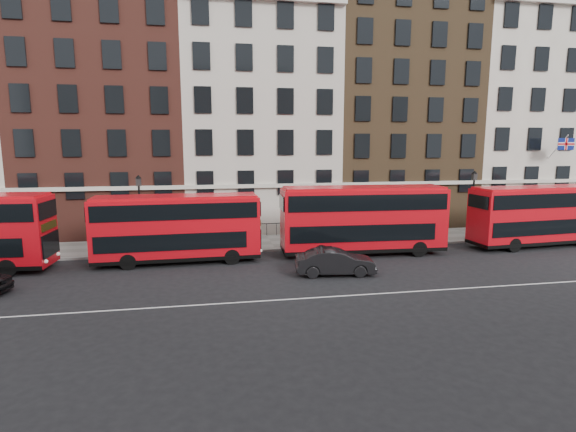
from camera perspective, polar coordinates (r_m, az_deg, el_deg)
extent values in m
plane|color=black|center=(24.51, 1.27, -8.85)|extent=(120.00, 120.00, 0.00)
cube|color=gray|center=(34.48, -2.23, -3.35)|extent=(80.00, 5.00, 0.15)
cube|color=gray|center=(32.07, -1.60, -4.31)|extent=(80.00, 0.30, 0.16)
cube|color=white|center=(22.66, 2.30, -10.39)|extent=(70.00, 0.12, 0.01)
cube|color=brown|center=(41.74, -22.08, 13.29)|extent=(12.80, 10.00, 22.00)
cube|color=#B8B0A2|center=(41.11, -3.81, 11.91)|extent=(12.80, 10.00, 19.00)
cube|color=brown|center=(44.48, 13.22, 12.79)|extent=(12.80, 10.00, 21.00)
cube|color=#BBB1A2|center=(50.86, 26.81, 11.02)|extent=(12.80, 10.00, 20.00)
cube|color=black|center=(30.50, -27.90, -3.15)|extent=(0.26, 2.31, 1.36)
cube|color=black|center=(30.30, -28.06, -1.07)|extent=(0.23, 2.00, 0.44)
cylinder|color=black|center=(30.50, -32.03, -5.62)|extent=(1.07, 0.37, 1.05)
cylinder|color=black|center=(32.56, -30.24, -4.59)|extent=(1.07, 0.37, 1.05)
cube|color=red|center=(29.38, -13.86, -1.47)|extent=(10.35, 2.68, 3.87)
cube|color=black|center=(29.76, -13.72, -4.91)|extent=(10.35, 2.72, 0.24)
cube|color=black|center=(29.52, -14.38, -2.75)|extent=(9.17, 2.73, 1.03)
cube|color=black|center=(29.18, -13.95, 0.85)|extent=(9.96, 2.75, 0.98)
cube|color=red|center=(29.08, -14.01, 2.38)|extent=(10.05, 2.48, 0.18)
cube|color=black|center=(29.75, -3.77, -2.57)|extent=(0.13, 2.16, 1.27)
cube|color=black|center=(29.56, -3.79, -0.58)|extent=(0.12, 1.86, 0.41)
cylinder|color=black|center=(28.74, -7.12, -5.16)|extent=(0.99, 0.30, 0.98)
cylinder|color=black|center=(30.86, -7.45, -4.15)|extent=(0.99, 0.30, 0.98)
cylinder|color=black|center=(28.97, -19.65, -5.52)|extent=(0.99, 0.30, 0.98)
cylinder|color=black|center=(31.08, -19.09, -4.50)|extent=(0.99, 0.30, 0.98)
cube|color=red|center=(31.08, 9.51, -0.39)|extent=(11.22, 3.12, 4.18)
cube|color=black|center=(31.47, 9.41, -3.92)|extent=(11.22, 3.16, 0.25)
cube|color=black|center=(31.12, 8.91, -1.70)|extent=(9.95, 3.15, 1.11)
cube|color=black|center=(30.89, 9.57, 1.98)|extent=(10.80, 3.19, 1.06)
cube|color=red|center=(30.80, 9.61, 3.54)|extent=(10.89, 2.90, 0.19)
cube|color=black|center=(33.31, 18.71, -1.55)|extent=(0.18, 2.33, 1.38)
cube|color=black|center=(33.13, 18.81, 0.38)|extent=(0.17, 2.01, 0.44)
cylinder|color=black|center=(31.64, 16.30, -4.04)|extent=(1.07, 0.34, 1.06)
cylinder|color=black|center=(33.76, 14.67, -3.14)|extent=(1.07, 0.34, 1.06)
cylinder|color=black|center=(29.56, 4.18, -4.62)|extent=(1.07, 0.34, 1.06)
cylinder|color=black|center=(31.82, 3.30, -3.60)|extent=(1.07, 0.34, 1.06)
cube|color=red|center=(37.93, 29.30, 0.10)|extent=(10.73, 3.29, 3.98)
cube|color=black|center=(38.24, 29.08, -2.67)|extent=(10.73, 3.33, 0.24)
cube|color=black|center=(37.83, 28.89, -0.94)|extent=(9.53, 3.28, 1.06)
cube|color=black|center=(37.78, 29.45, 1.94)|extent=(10.33, 3.34, 1.01)
cube|color=red|center=(37.70, 29.55, 3.16)|extent=(10.41, 3.07, 0.18)
cylinder|color=black|center=(41.41, 31.46, -1.98)|extent=(1.02, 0.36, 1.01)
cylinder|color=black|center=(35.40, 26.78, -3.32)|extent=(1.02, 0.36, 1.01)
cylinder|color=black|center=(37.08, 24.50, -2.62)|extent=(1.02, 0.36, 1.01)
imported|color=black|center=(26.43, 6.01, -5.81)|extent=(4.80, 2.14, 1.53)
cylinder|color=black|center=(32.47, -18.22, -0.34)|extent=(0.14, 0.14, 4.60)
cylinder|color=black|center=(32.85, -18.04, -3.78)|extent=(0.32, 0.32, 0.60)
cube|color=#262626|center=(32.16, -18.45, 4.14)|extent=(0.32, 0.32, 0.55)
cone|color=black|center=(32.13, -18.49, 4.76)|extent=(0.44, 0.44, 0.25)
cylinder|color=black|center=(38.26, 22.35, 0.83)|extent=(0.14, 0.14, 4.60)
cylinder|color=black|center=(38.58, 22.16, -2.11)|extent=(0.32, 0.32, 0.60)
cube|color=#262626|center=(38.00, 22.58, 4.64)|extent=(0.32, 0.32, 0.55)
cone|color=black|center=(37.97, 22.62, 5.16)|extent=(0.44, 0.44, 0.25)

